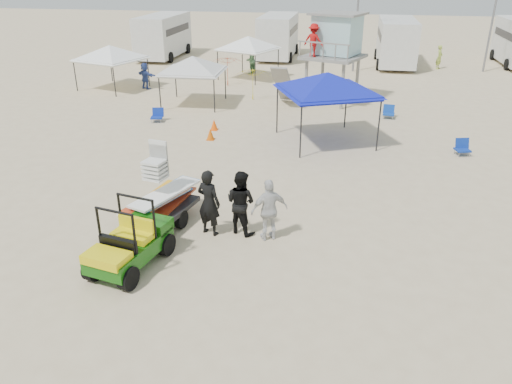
% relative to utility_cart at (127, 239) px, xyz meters
% --- Properties ---
extents(ground, '(140.00, 140.00, 0.00)m').
position_rel_utility_cart_xyz_m(ground, '(2.31, -0.76, -0.81)').
color(ground, beige).
rests_on(ground, ground).
extents(utility_cart, '(1.60, 2.49, 1.75)m').
position_rel_utility_cart_xyz_m(utility_cart, '(0.00, 0.00, 0.00)').
color(utility_cart, '#13550D').
rests_on(utility_cart, ground).
extents(surf_trailer, '(1.80, 2.72, 2.22)m').
position_rel_utility_cart_xyz_m(surf_trailer, '(0.00, 2.33, 0.09)').
color(surf_trailer, black).
rests_on(surf_trailer, ground).
extents(man_left, '(0.81, 0.66, 1.93)m').
position_rel_utility_cart_xyz_m(man_left, '(1.52, 2.03, 0.15)').
color(man_left, black).
rests_on(man_left, ground).
extents(man_mid, '(1.11, 1.01, 1.86)m').
position_rel_utility_cart_xyz_m(man_mid, '(2.37, 2.28, 0.12)').
color(man_mid, black).
rests_on(man_mid, ground).
extents(man_right, '(1.12, 0.87, 1.78)m').
position_rel_utility_cart_xyz_m(man_right, '(3.22, 2.03, 0.07)').
color(man_right, silver).
rests_on(man_right, ground).
extents(lifeguard_tower, '(3.66, 3.66, 4.54)m').
position_rel_utility_cart_xyz_m(lifeguard_tower, '(4.10, 17.52, 2.57)').
color(lifeguard_tower, gray).
rests_on(lifeguard_tower, ground).
extents(canopy_blue, '(4.55, 4.55, 3.35)m').
position_rel_utility_cart_xyz_m(canopy_blue, '(4.22, 10.66, 1.99)').
color(canopy_blue, black).
rests_on(canopy_blue, ground).
extents(canopy_white_a, '(3.13, 3.13, 2.97)m').
position_rel_utility_cart_xyz_m(canopy_white_a, '(-3.03, 15.56, 1.60)').
color(canopy_white_a, black).
rests_on(canopy_white_a, ground).
extents(canopy_white_b, '(3.98, 3.98, 2.97)m').
position_rel_utility_cart_xyz_m(canopy_white_b, '(-8.95, 18.24, 1.60)').
color(canopy_white_b, black).
rests_on(canopy_white_b, ground).
extents(canopy_white_c, '(3.92, 3.92, 3.11)m').
position_rel_utility_cart_xyz_m(canopy_white_c, '(-1.46, 22.55, 1.75)').
color(canopy_white_c, black).
rests_on(canopy_white_c, ground).
extents(umbrella_a, '(2.15, 2.18, 1.78)m').
position_rel_utility_cart_xyz_m(umbrella_a, '(-2.32, 20.22, 0.08)').
color(umbrella_a, red).
rests_on(umbrella_a, ground).
extents(umbrella_b, '(2.68, 2.68, 1.74)m').
position_rel_utility_cart_xyz_m(umbrella_b, '(-0.09, 17.09, 0.05)').
color(umbrella_b, yellow).
rests_on(umbrella_b, ground).
extents(cone_near, '(0.34, 0.34, 0.50)m').
position_rel_utility_cart_xyz_m(cone_near, '(-0.83, 11.34, -0.56)').
color(cone_near, '#FF5508').
rests_on(cone_near, ground).
extents(cone_far, '(0.34, 0.34, 0.50)m').
position_rel_utility_cart_xyz_m(cone_far, '(-0.63, 9.98, -0.56)').
color(cone_far, '#D85706').
rests_on(cone_far, ground).
extents(beach_chair_a, '(0.63, 0.68, 0.64)m').
position_rel_utility_cart_xyz_m(beach_chair_a, '(-3.87, 12.19, -0.50)').
color(beach_chair_a, '#0E2A9C').
rests_on(beach_chair_a, ground).
extents(beach_chair_b, '(0.65, 0.71, 0.64)m').
position_rel_utility_cart_xyz_m(beach_chair_b, '(9.73, 10.06, -0.50)').
color(beach_chair_b, '#0D2E96').
rests_on(beach_chair_b, ground).
extents(beach_chair_c, '(0.61, 0.65, 0.64)m').
position_rel_utility_cart_xyz_m(beach_chair_c, '(7.13, 14.82, -0.50)').
color(beach_chair_c, '#0E3CA1').
rests_on(beach_chair_c, ground).
extents(rv_far_left, '(2.64, 6.80, 3.25)m').
position_rel_utility_cart_xyz_m(rv_far_left, '(-9.69, 29.23, 0.99)').
color(rv_far_left, silver).
rests_on(rv_far_left, ground).
extents(rv_mid_left, '(2.65, 6.50, 3.25)m').
position_rel_utility_cart_xyz_m(rv_mid_left, '(-0.69, 30.73, 0.99)').
color(rv_mid_left, silver).
rests_on(rv_mid_left, ground).
extents(rv_mid_right, '(2.64, 7.00, 3.25)m').
position_rel_utility_cart_xyz_m(rv_mid_right, '(8.31, 29.23, 0.99)').
color(rv_mid_right, silver).
rests_on(rv_mid_right, ground).
extents(light_pole_left, '(0.14, 0.14, 8.00)m').
position_rel_utility_cart_xyz_m(light_pole_left, '(5.31, 26.24, 3.19)').
color(light_pole_left, slate).
rests_on(light_pole_left, ground).
extents(light_pole_right, '(0.14, 0.14, 8.00)m').
position_rel_utility_cart_xyz_m(light_pole_right, '(14.31, 27.74, 3.19)').
color(light_pole_right, slate).
rests_on(light_pole_right, ground).
extents(distant_beachgoers, '(19.40, 10.57, 1.79)m').
position_rel_utility_cart_xyz_m(distant_beachgoers, '(-1.82, 22.50, 0.02)').
color(distant_beachgoers, '#4B7D53').
rests_on(distant_beachgoers, ground).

